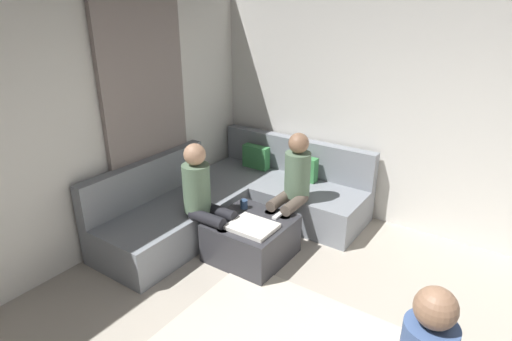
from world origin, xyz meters
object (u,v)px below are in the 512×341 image
Objects in this scene: sectional_couch at (237,200)px; person_on_couch_back at (293,184)px; game_remote at (278,216)px; person_on_couch_side at (204,197)px; coffee_mug at (244,204)px; ottoman at (251,238)px.

sectional_couch is 2.12× the size of person_on_couch_back.
person_on_couch_side is (-0.60, -0.43, 0.23)m from game_remote.
sectional_couch is 0.82m from game_remote.
coffee_mug is (0.35, -0.33, 0.19)m from sectional_couch.
person_on_couch_back is (-0.03, 0.35, 0.23)m from game_remote.
ottoman is 5.07× the size of game_remote.
coffee_mug is 0.48m from person_on_couch_side.
coffee_mug reaches higher than ottoman.
game_remote is 0.42m from person_on_couch_back.
coffee_mug is at bearing -43.42° from sectional_couch.
sectional_couch is 0.52m from coffee_mug.
sectional_couch is at bearing 158.68° from game_remote.
person_on_couch_side is at bearing 53.67° from person_on_couch_back.
person_on_couch_back is at bearing 4.36° from sectional_couch.
game_remote reaches higher than ottoman.
sectional_couch is 0.82m from person_on_couch_back.
coffee_mug is (-0.22, 0.18, 0.26)m from ottoman.
person_on_couch_side is (-0.58, -0.78, 0.00)m from person_on_couch_back.
ottoman is 0.63× the size of person_on_couch_back.
person_on_couch_back is at bearing 94.87° from game_remote.
person_on_couch_back is (0.15, 0.57, 0.45)m from ottoman.
person_on_couch_side is at bearing -78.51° from sectional_couch.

